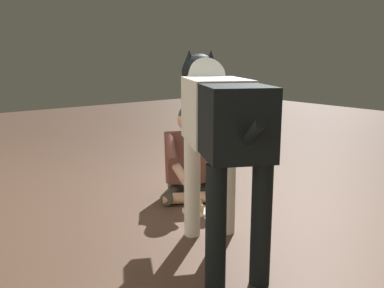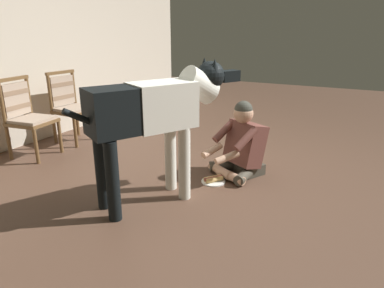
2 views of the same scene
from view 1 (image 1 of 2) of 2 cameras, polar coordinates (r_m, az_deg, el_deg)
The scene contains 4 objects.
ground_plane at distance 3.77m, azimuth 1.36°, elevation -7.19°, with size 13.80×13.80×0.00m, color brown.
person_sitting_on_floor at distance 3.70m, azimuth -0.32°, elevation -2.13°, with size 0.73×0.63×0.82m.
large_dog at distance 2.62m, azimuth 3.53°, elevation 3.30°, with size 1.54×0.92×1.27m.
hot_dog_on_plate at distance 3.44m, azimuth 0.77°, elevation -8.66°, with size 0.25×0.25×0.06m.
Camera 1 is at (-2.72, 2.29, 1.24)m, focal length 39.41 mm.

